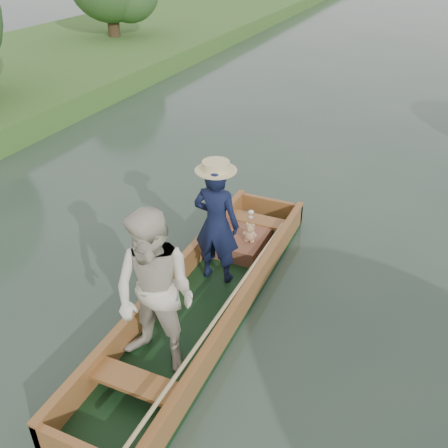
% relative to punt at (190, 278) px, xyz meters
% --- Properties ---
extents(ground, '(120.00, 120.00, 0.00)m').
position_rel_punt_xyz_m(ground, '(0.03, 0.32, -0.70)').
color(ground, '#283D30').
rests_on(ground, ground).
extents(trees_far, '(21.68, 12.01, 4.52)m').
position_rel_punt_xyz_m(trees_far, '(-4.30, 6.31, 1.83)').
color(trees_far, '#47331E').
rests_on(trees_far, ground).
extents(punt, '(1.13, 5.00, 1.99)m').
position_rel_punt_xyz_m(punt, '(0.00, 0.00, 0.00)').
color(punt, black).
rests_on(punt, ground).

